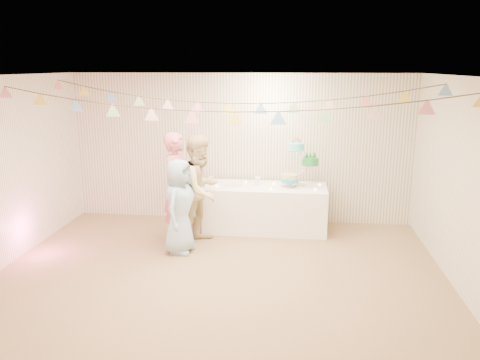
# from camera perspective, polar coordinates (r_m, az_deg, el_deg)

# --- Properties ---
(floor) EXTENTS (6.00, 6.00, 0.00)m
(floor) POSITION_cam_1_polar(r_m,az_deg,el_deg) (6.27, -2.73, -11.98)
(floor) COLOR olive
(floor) RESTS_ON ground
(ceiling) EXTENTS (6.00, 6.00, 0.00)m
(ceiling) POSITION_cam_1_polar(r_m,az_deg,el_deg) (5.64, -3.04, 12.52)
(ceiling) COLOR silver
(ceiling) RESTS_ON ground
(back_wall) EXTENTS (6.00, 6.00, 0.00)m
(back_wall) POSITION_cam_1_polar(r_m,az_deg,el_deg) (8.24, -0.00, 3.86)
(back_wall) COLOR white
(back_wall) RESTS_ON ground
(front_wall) EXTENTS (6.00, 6.00, 0.00)m
(front_wall) POSITION_cam_1_polar(r_m,az_deg,el_deg) (3.51, -9.73, -10.38)
(front_wall) COLOR white
(front_wall) RESTS_ON ground
(right_wall) EXTENTS (5.00, 5.00, 0.00)m
(right_wall) POSITION_cam_1_polar(r_m,az_deg,el_deg) (6.10, 26.15, -1.15)
(right_wall) COLOR white
(right_wall) RESTS_ON ground
(table) EXTENTS (2.04, 0.81, 0.76)m
(table) POSITION_cam_1_polar(r_m,az_deg,el_deg) (7.93, 3.09, -3.40)
(table) COLOR white
(table) RESTS_ON floor
(cake_stand) EXTENTS (0.68, 0.40, 0.76)m
(cake_stand) POSITION_cam_1_polar(r_m,az_deg,el_deg) (7.78, 7.23, 1.85)
(cake_stand) COLOR silver
(cake_stand) RESTS_ON table
(cake_bottom) EXTENTS (0.31, 0.31, 0.15)m
(cake_bottom) POSITION_cam_1_polar(r_m,az_deg,el_deg) (7.78, 6.07, -0.31)
(cake_bottom) COLOR #29A6C2
(cake_bottom) RESTS_ON cake_stand
(cake_middle) EXTENTS (0.27, 0.27, 0.22)m
(cake_middle) POSITION_cam_1_polar(r_m,az_deg,el_deg) (7.87, 8.54, 1.79)
(cake_middle) COLOR #1C822F
(cake_middle) RESTS_ON cake_stand
(cake_top_tier) EXTENTS (0.25, 0.25, 0.19)m
(cake_top_tier) POSITION_cam_1_polar(r_m,az_deg,el_deg) (7.70, 6.84, 3.62)
(cake_top_tier) COLOR #4CE2F0
(cake_top_tier) RESTS_ON cake_stand
(platter) EXTENTS (0.32, 0.32, 0.02)m
(platter) POSITION_cam_1_polar(r_m,az_deg,el_deg) (7.83, -0.81, -0.74)
(platter) COLOR white
(platter) RESTS_ON table
(posy) EXTENTS (0.13, 0.13, 0.15)m
(posy) POSITION_cam_1_polar(r_m,az_deg,el_deg) (7.87, 2.11, -0.17)
(posy) COLOR white
(posy) RESTS_ON table
(person_adult_a) EXTENTS (0.58, 0.72, 1.73)m
(person_adult_a) POSITION_cam_1_polar(r_m,az_deg,el_deg) (7.42, -7.57, -0.83)
(person_adult_a) COLOR #D36E77
(person_adult_a) RESTS_ON floor
(person_adult_b) EXTENTS (0.92, 1.02, 1.71)m
(person_adult_b) POSITION_cam_1_polar(r_m,az_deg,el_deg) (7.23, -4.79, -1.20)
(person_adult_b) COLOR #CEB67F
(person_adult_b) RESTS_ON floor
(person_child) EXTENTS (0.57, 0.76, 1.42)m
(person_child) POSITION_cam_1_polar(r_m,az_deg,el_deg) (6.94, -7.39, -3.20)
(person_child) COLOR #93B7D1
(person_child) RESTS_ON floor
(bunting_back) EXTENTS (5.60, 1.10, 0.40)m
(bunting_back) POSITION_cam_1_polar(r_m,az_deg,el_deg) (6.74, -1.42, 10.62)
(bunting_back) COLOR pink
(bunting_back) RESTS_ON ceiling
(bunting_front) EXTENTS (5.60, 0.90, 0.36)m
(bunting_front) POSITION_cam_1_polar(r_m,az_deg,el_deg) (5.46, -3.36, 9.53)
(bunting_front) COLOR #72A5E5
(bunting_front) RESTS_ON ceiling
(tealight_0) EXTENTS (0.04, 0.04, 0.03)m
(tealight_0) POSITION_cam_1_polar(r_m,az_deg,el_deg) (7.76, -2.85, -0.73)
(tealight_0) COLOR #FFD88C
(tealight_0) RESTS_ON table
(tealight_1) EXTENTS (0.04, 0.04, 0.03)m
(tealight_1) POSITION_cam_1_polar(r_m,az_deg,el_deg) (8.02, 0.71, -0.23)
(tealight_1) COLOR #FFD88C
(tealight_1) RESTS_ON table
(tealight_2) EXTENTS (0.04, 0.04, 0.03)m
(tealight_2) POSITION_cam_1_polar(r_m,az_deg,el_deg) (7.60, 3.77, -1.06)
(tealight_2) COLOR #FFD88C
(tealight_2) RESTS_ON table
(tealight_3) EXTENTS (0.04, 0.04, 0.03)m
(tealight_3) POSITION_cam_1_polar(r_m,az_deg,el_deg) (8.02, 5.72, -0.30)
(tealight_3) COLOR #FFD88C
(tealight_3) RESTS_ON table
(tealight_4) EXTENTS (0.04, 0.04, 0.03)m
(tealight_4) POSITION_cam_1_polar(r_m,az_deg,el_deg) (7.64, 9.19, -1.13)
(tealight_4) COLOR #FFD88C
(tealight_4) RESTS_ON table
(tealight_5) EXTENTS (0.04, 0.04, 0.03)m
(tealight_5) POSITION_cam_1_polar(r_m,az_deg,el_deg) (7.96, 9.67, -0.54)
(tealight_5) COLOR #FFD88C
(tealight_5) RESTS_ON table
(tealight_6) EXTENTS (0.04, 0.04, 0.03)m
(tealight_6) POSITION_cam_1_polar(r_m,az_deg,el_deg) (7.93, 4.13, -0.44)
(tealight_6) COLOR #FFD88C
(tealight_6) RESTS_ON table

